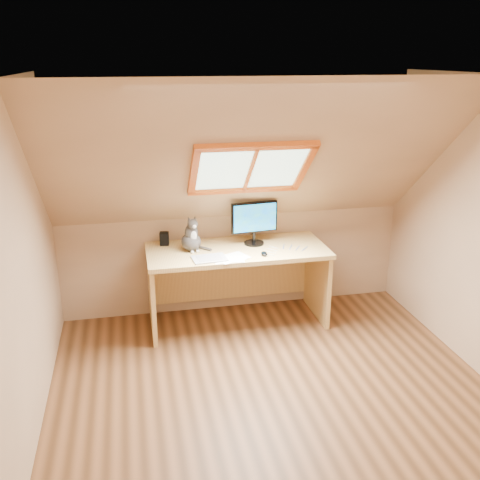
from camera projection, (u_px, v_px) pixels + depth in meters
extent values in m
plane|color=brown|center=(280.00, 404.00, 4.09)|extent=(3.50, 3.50, 0.00)
cube|color=tan|center=(411.00, 415.00, 2.08)|extent=(3.50, 0.02, 2.40)
cube|color=tan|center=(16.00, 279.00, 3.35)|extent=(0.02, 3.50, 2.40)
cube|color=tan|center=(234.00, 262.00, 5.54)|extent=(3.50, 0.02, 1.00)
cube|color=silver|center=(336.00, 83.00, 2.59)|extent=(3.50, 1.95, 0.02)
cube|color=tan|center=(252.00, 161.00, 4.43)|extent=(3.50, 1.56, 1.41)
cube|color=#B2E0CC|center=(250.00, 167.00, 4.53)|extent=(0.90, 0.53, 0.48)
cube|color=#D66014|center=(250.00, 167.00, 4.53)|extent=(1.02, 0.64, 0.59)
cube|color=#DEBA69|center=(237.00, 250.00, 5.11)|extent=(1.72, 0.75, 0.04)
cube|color=#DEBA69|center=(152.00, 295.00, 5.07)|extent=(0.04, 0.68, 0.74)
cube|color=#DEBA69|center=(317.00, 281.00, 5.40)|extent=(0.04, 0.68, 0.74)
cube|color=#DEBA69|center=(230.00, 275.00, 5.55)|extent=(1.62, 0.03, 0.52)
cylinder|color=black|center=(254.00, 243.00, 5.22)|extent=(0.19, 0.19, 0.02)
cylinder|color=black|center=(254.00, 237.00, 5.20)|extent=(0.03, 0.03, 0.11)
cube|color=black|center=(254.00, 217.00, 5.13)|extent=(0.46, 0.08, 0.30)
cube|color=#0036D6|center=(255.00, 218.00, 5.11)|extent=(0.42, 0.05, 0.26)
ellipsoid|color=#413D3A|center=(191.00, 242.00, 5.04)|extent=(0.24, 0.27, 0.16)
ellipsoid|color=#413D3A|center=(191.00, 233.00, 4.99)|extent=(0.15, 0.15, 0.17)
ellipsoid|color=silver|center=(194.00, 236.00, 4.95)|extent=(0.07, 0.05, 0.10)
ellipsoid|color=#413D3A|center=(193.00, 224.00, 4.93)|extent=(0.12, 0.11, 0.09)
sphere|color=silver|center=(194.00, 227.00, 4.90)|extent=(0.04, 0.04, 0.04)
cone|color=#413D3A|center=(189.00, 219.00, 4.92)|extent=(0.05, 0.05, 0.06)
cone|color=#413D3A|center=(195.00, 218.00, 4.94)|extent=(0.05, 0.05, 0.06)
cube|color=black|center=(164.00, 239.00, 5.18)|extent=(0.10, 0.10, 0.12)
cube|color=#B2B2B7|center=(209.00, 259.00, 4.83)|extent=(0.32, 0.24, 0.01)
ellipsoid|color=black|center=(264.00, 254.00, 4.92)|extent=(0.07, 0.10, 0.03)
cube|color=white|center=(223.00, 259.00, 4.82)|extent=(0.33, 0.27, 0.00)
cube|color=white|center=(223.00, 259.00, 4.82)|extent=(0.32, 0.24, 0.00)
cube|color=white|center=(223.00, 259.00, 4.82)|extent=(0.35, 0.30, 0.00)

